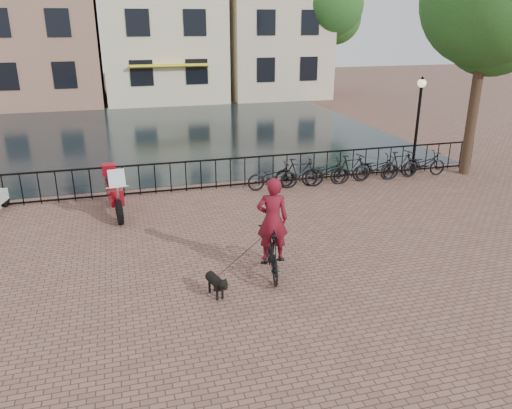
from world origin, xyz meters
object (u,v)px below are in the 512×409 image
object	(u,v)px
lamp_post	(419,110)
motorcycle	(114,187)
dog	(216,284)
cyclist	(272,233)

from	to	relation	value
lamp_post	motorcycle	size ratio (longest dim) A/B	1.47
motorcycle	dog	bearing A→B (deg)	-77.15
cyclist	dog	bearing A→B (deg)	33.42
dog	motorcycle	distance (m)	5.72
dog	motorcycle	size ratio (longest dim) A/B	0.35
lamp_post	dog	size ratio (longest dim) A/B	4.18
lamp_post	motorcycle	bearing A→B (deg)	-174.04
lamp_post	motorcycle	xyz separation A→B (m)	(-10.48, -1.09, -1.56)
motorcycle	lamp_post	bearing A→B (deg)	-0.79
cyclist	dog	distance (m)	1.67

